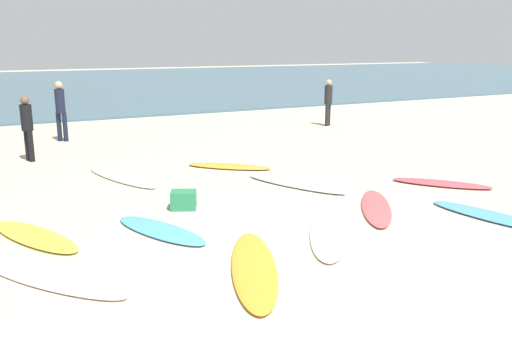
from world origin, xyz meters
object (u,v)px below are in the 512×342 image
(surfboard_2, at_px, (161,230))
(beachgoer_near, at_px, (328,100))
(surfboard_4, at_px, (35,236))
(surfboard_9, at_px, (376,207))
(beach_cooler, at_px, (184,200))
(beachgoer_far, at_px, (60,108))
(surfboard_1, at_px, (441,183))
(surfboard_8, at_px, (229,166))
(surfboard_5, at_px, (54,279))
(surfboard_6, at_px, (329,233))
(surfboard_0, at_px, (254,267))
(surfboard_7, at_px, (121,177))
(surfboard_3, at_px, (295,184))
(beachgoer_mid, at_px, (27,125))
(surfboard_10, at_px, (493,216))

(surfboard_2, height_order, beachgoer_near, beachgoer_near)
(surfboard_4, xyz_separation_m, beachgoer_near, (10.60, 7.43, 0.88))
(surfboard_9, xyz_separation_m, beach_cooler, (-3.06, 1.62, 0.13))
(beachgoer_far, bearing_deg, surfboard_4, 117.51)
(surfboard_1, height_order, surfboard_2, surfboard_1)
(surfboard_1, xyz_separation_m, beachgoer_far, (-6.30, 9.13, 0.98))
(surfboard_2, height_order, surfboard_8, surfboard_8)
(surfboard_5, xyz_separation_m, beachgoer_near, (10.54, 9.15, 0.89))
(surfboard_2, xyz_separation_m, surfboard_6, (2.29, -1.34, 0.00))
(surfboard_0, height_order, surfboard_8, surfboard_8)
(surfboard_4, height_order, surfboard_5, surfboard_4)
(surfboard_8, distance_m, beachgoer_near, 7.54)
(surfboard_8, distance_m, beach_cooler, 3.29)
(surfboard_8, bearing_deg, surfboard_7, -51.81)
(surfboard_4, distance_m, beachgoer_far, 8.76)
(surfboard_0, distance_m, surfboard_3, 4.34)
(beachgoer_near, distance_m, beachgoer_far, 9.07)
(surfboard_4, relative_size, surfboard_6, 0.89)
(beachgoer_mid, bearing_deg, beachgoer_far, 138.64)
(surfboard_5, bearing_deg, surfboard_9, 148.61)
(surfboard_3, height_order, beachgoer_near, beachgoer_near)
(surfboard_5, relative_size, beach_cooler, 5.17)
(surfboard_10, distance_m, beachgoer_mid, 10.81)
(surfboard_0, height_order, surfboard_7, surfboard_0)
(surfboard_6, bearing_deg, surfboard_1, -125.03)
(surfboard_5, relative_size, surfboard_8, 1.12)
(surfboard_5, distance_m, surfboard_9, 5.56)
(surfboard_9, relative_size, beachgoer_near, 1.37)
(beachgoer_far, bearing_deg, surfboard_8, 156.26)
(surfboard_2, xyz_separation_m, surfboard_10, (5.23, -1.96, 0.00))
(surfboard_10, xyz_separation_m, beachgoer_far, (-5.43, 11.12, 0.98))
(surfboard_9, xyz_separation_m, surfboard_10, (1.43, -1.32, -0.00))
(surfboard_8, xyz_separation_m, beachgoer_mid, (-4.15, 3.04, 0.87))
(surfboard_8, height_order, surfboard_10, surfboard_8)
(surfboard_1, distance_m, surfboard_5, 7.93)
(surfboard_7, xyz_separation_m, beachgoer_near, (8.54, 4.34, 0.89))
(surfboard_7, relative_size, surfboard_8, 1.25)
(surfboard_2, height_order, surfboard_6, surfboard_6)
(surfboard_5, distance_m, surfboard_10, 7.02)
(surfboard_2, distance_m, surfboard_7, 3.70)
(beach_cooler, bearing_deg, surfboard_9, -27.97)
(surfboard_6, bearing_deg, beachgoer_far, -41.43)
(surfboard_3, bearing_deg, surfboard_4, 165.46)
(surfboard_1, relative_size, beach_cooler, 4.51)
(surfboard_5, bearing_deg, surfboard_8, -170.63)
(surfboard_2, distance_m, surfboard_5, 2.06)
(surfboard_10, height_order, beachgoer_mid, beachgoer_mid)
(surfboard_0, xyz_separation_m, surfboard_1, (5.47, 2.00, 0.00))
(surfboard_5, bearing_deg, surfboard_7, -148.96)
(surfboard_7, xyz_separation_m, beachgoer_far, (-0.46, 5.47, 0.99))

